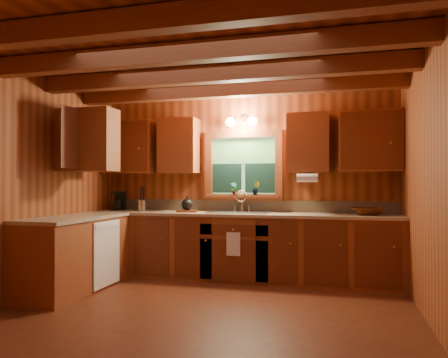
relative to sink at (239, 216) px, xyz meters
The scene contains 20 objects.
room 1.66m from the sink, 90.00° to the right, with size 4.20×4.20×4.20m.
ceiling_beams 2.29m from the sink, 90.00° to the right, with size 4.20×2.54×0.18m.
base_cabinets 0.73m from the sink, 147.14° to the right, with size 4.20×2.22×0.86m.
countertop 0.57m from the sink, 146.97° to the right, with size 4.20×2.24×0.04m.
backsplash 0.31m from the sink, 90.00° to the left, with size 4.20×0.02×0.16m, color #9B8868.
dishwasher_panel 1.79m from the sink, 147.88° to the right, with size 0.02×0.60×0.80m, color white.
upper_cabinets 1.15m from the sink, 162.32° to the right, with size 4.19×1.77×0.78m.
window 0.72m from the sink, 90.00° to the left, with size 1.12×0.08×1.00m.
window_sill 0.34m from the sink, 90.00° to the left, with size 1.06×0.14×0.04m, color brown.
wall_sconce 1.32m from the sink, 90.00° to the left, with size 0.45×0.21×0.17m.
paper_towel_roll 1.06m from the sink, ahead, with size 0.11×0.11×0.27m, color white.
dish_towel 0.48m from the sink, 90.00° to the right, with size 0.18×0.01×0.30m, color white.
sink is the anchor object (origin of this frame).
coffee_maker 1.86m from the sink, behind, with size 0.16×0.20×0.28m.
utensil_crock 1.45m from the sink, behind, with size 0.13×0.13×0.36m.
cutting_board 0.74m from the sink, behind, with size 0.28×0.20×0.03m, color #562512.
teakettle 0.75m from the sink, behind, with size 0.16×0.16×0.20m.
wicker_basket 1.66m from the sink, ahead, with size 0.38×0.38×0.09m, color #48230C.
potted_plant_left 0.43m from the sink, 122.48° to the left, with size 0.09×0.06×0.18m, color #562512.
potted_plant_right 0.46m from the sink, 42.72° to the left, with size 0.10×0.08×0.19m, color #562512.
Camera 1 is at (1.29, -4.09, 1.29)m, focal length 34.42 mm.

